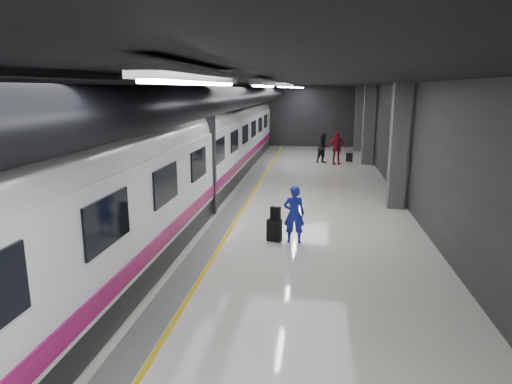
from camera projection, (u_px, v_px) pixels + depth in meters
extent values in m
plane|color=silver|center=(266.00, 218.00, 15.53)|extent=(40.00, 40.00, 0.00)
cube|color=black|center=(267.00, 82.00, 14.54)|extent=(10.00, 40.00, 0.02)
cube|color=#28282B|center=(295.00, 116.00, 34.37)|extent=(10.00, 0.02, 4.50)
cube|color=#28282B|center=(122.00, 149.00, 15.67)|extent=(0.02, 40.00, 4.50)
cube|color=#28282B|center=(423.00, 155.00, 14.40)|extent=(0.02, 40.00, 4.50)
cube|color=slate|center=(227.00, 216.00, 15.70)|extent=(0.65, 39.80, 0.01)
cube|color=gold|center=(239.00, 216.00, 15.65)|extent=(0.10, 39.80, 0.01)
cylinder|color=black|center=(227.00, 99.00, 14.82)|extent=(0.80, 38.00, 0.80)
cube|color=silver|center=(198.00, 76.00, 3.85)|extent=(0.22, 2.60, 0.10)
cube|color=silver|center=(264.00, 83.00, 8.68)|extent=(0.22, 2.60, 0.10)
cube|color=silver|center=(283.00, 85.00, 13.52)|extent=(0.22, 2.60, 0.10)
cube|color=silver|center=(292.00, 86.00, 18.35)|extent=(0.22, 2.60, 0.10)
cube|color=silver|center=(297.00, 86.00, 23.18)|extent=(0.22, 2.60, 0.10)
cube|color=silver|center=(301.00, 87.00, 28.02)|extent=(0.22, 2.60, 0.10)
cube|color=silver|center=(303.00, 87.00, 31.89)|extent=(0.22, 2.60, 0.10)
cube|color=#515154|center=(398.00, 147.00, 16.39)|extent=(0.55, 0.55, 4.50)
cube|color=#515154|center=(368.00, 125.00, 26.06)|extent=(0.55, 0.55, 4.50)
cube|color=#515154|center=(359.00, 118.00, 31.86)|extent=(0.55, 0.55, 4.50)
cube|color=black|center=(173.00, 205.00, 15.87)|extent=(2.80, 38.00, 0.60)
cube|color=white|center=(172.00, 165.00, 15.56)|extent=(2.90, 38.00, 2.20)
cylinder|color=white|center=(171.00, 137.00, 15.35)|extent=(2.80, 38.00, 2.80)
cube|color=#890C4E|center=(214.00, 189.00, 15.55)|extent=(0.04, 38.00, 0.35)
cube|color=black|center=(171.00, 158.00, 15.50)|extent=(3.05, 0.25, 3.80)
cube|color=black|center=(108.00, 221.00, 7.55)|extent=(0.05, 1.60, 0.85)
cube|color=black|center=(166.00, 184.00, 10.45)|extent=(0.05, 1.60, 0.85)
cube|color=black|center=(199.00, 164.00, 13.35)|extent=(0.05, 1.60, 0.85)
cube|color=black|center=(220.00, 150.00, 16.25)|extent=(0.05, 1.60, 0.85)
cube|color=black|center=(235.00, 141.00, 19.15)|extent=(0.05, 1.60, 0.85)
cube|color=black|center=(245.00, 134.00, 22.05)|extent=(0.05, 1.60, 0.85)
cube|color=black|center=(254.00, 129.00, 24.95)|extent=(0.05, 1.60, 0.85)
cube|color=black|center=(260.00, 124.00, 27.85)|extent=(0.05, 1.60, 0.85)
cube|color=black|center=(266.00, 121.00, 30.75)|extent=(0.05, 1.60, 0.85)
imported|color=#231AC8|center=(294.00, 214.00, 12.87)|extent=(0.64, 0.45, 1.66)
cube|color=black|center=(274.00, 230.00, 13.09)|extent=(0.45, 0.35, 0.64)
cube|color=black|center=(275.00, 213.00, 13.01)|extent=(0.30, 0.21, 0.37)
imported|color=black|center=(323.00, 148.00, 26.74)|extent=(1.09, 1.03, 1.78)
imported|color=maroon|center=(336.00, 148.00, 26.31)|extent=(1.18, 0.65, 1.91)
cube|color=black|center=(349.00, 157.00, 27.39)|extent=(0.41, 0.34, 0.51)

